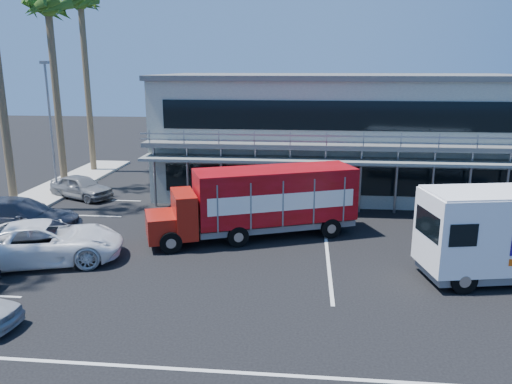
# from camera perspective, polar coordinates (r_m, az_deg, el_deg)

# --- Properties ---
(ground) EXTENTS (120.00, 120.00, 0.00)m
(ground) POSITION_cam_1_polar(r_m,az_deg,el_deg) (19.08, 2.39, -9.94)
(ground) COLOR black
(ground) RESTS_ON ground
(building) EXTENTS (22.40, 12.00, 7.30)m
(building) POSITION_cam_1_polar(r_m,az_deg,el_deg) (32.65, 9.34, 6.72)
(building) COLOR gray
(building) RESTS_ON ground
(palm_e) EXTENTS (2.80, 2.80, 12.25)m
(palm_e) POSITION_cam_1_polar(r_m,az_deg,el_deg) (34.30, -22.58, 17.81)
(palm_e) COLOR brown
(palm_e) RESTS_ON ground
(palm_f) EXTENTS (2.80, 2.80, 13.25)m
(palm_f) POSITION_cam_1_polar(r_m,az_deg,el_deg) (39.49, -19.35, 18.78)
(palm_f) COLOR brown
(palm_f) RESTS_ON ground
(light_pole_far) EXTENTS (0.50, 0.25, 8.09)m
(light_pole_far) POSITION_cam_1_polar(r_m,az_deg,el_deg) (32.35, -22.42, 7.29)
(light_pole_far) COLOR gray
(light_pole_far) RESTS_ON ground
(red_truck) EXTENTS (9.74, 5.52, 3.23)m
(red_truck) POSITION_cam_1_polar(r_m,az_deg,el_deg) (23.04, 0.61, -0.97)
(red_truck) COLOR maroon
(red_truck) RESTS_ON ground
(parked_car_c) EXTENTS (6.71, 4.58, 1.71)m
(parked_car_c) POSITION_cam_1_polar(r_m,az_deg,el_deg) (22.10, -22.97, -5.29)
(parked_car_c) COLOR white
(parked_car_c) RESTS_ON ground
(parked_car_d) EXTENTS (5.92, 2.41, 1.72)m
(parked_car_d) POSITION_cam_1_polar(r_m,az_deg,el_deg) (26.21, -25.45, -2.57)
(parked_car_d) COLOR #343845
(parked_car_d) RESTS_ON ground
(parked_car_e) EXTENTS (4.49, 3.25, 1.42)m
(parked_car_e) POSITION_cam_1_polar(r_m,az_deg,el_deg) (31.94, -19.34, 0.56)
(parked_car_e) COLOR slate
(parked_car_e) RESTS_ON ground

